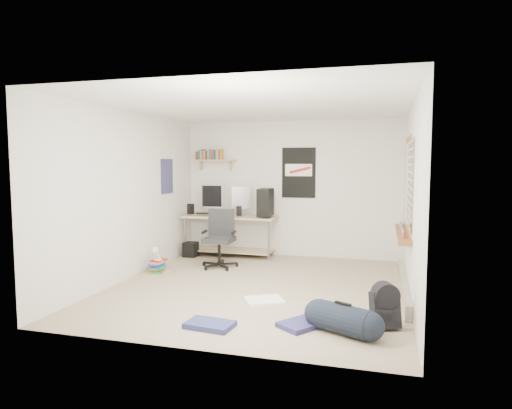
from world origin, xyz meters
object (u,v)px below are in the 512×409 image
(desk, at_px, (231,236))
(office_chair, at_px, (219,238))
(book_stack, at_px, (158,263))
(backpack, at_px, (385,310))
(duffel_bag, at_px, (343,320))

(desk, xyz_separation_m, office_chair, (0.13, -1.00, 0.12))
(office_chair, height_order, book_stack, office_chair)
(backpack, xyz_separation_m, book_stack, (-3.45, 1.55, -0.05))
(book_stack, bearing_deg, desk, 67.28)
(duffel_bag, bearing_deg, backpack, 59.41)
(desk, bearing_deg, office_chair, -89.69)
(desk, distance_m, duffel_bag, 4.19)
(desk, xyz_separation_m, backpack, (2.77, -3.17, -0.16))
(desk, relative_size, duffel_bag, 2.90)
(office_chair, distance_m, book_stack, 1.07)
(duffel_bag, bearing_deg, book_stack, 174.38)
(backpack, height_order, book_stack, backpack)
(desk, bearing_deg, duffel_bag, -62.50)
(office_chair, xyz_separation_m, backpack, (2.65, -2.17, -0.29))
(backpack, bearing_deg, desk, 109.08)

